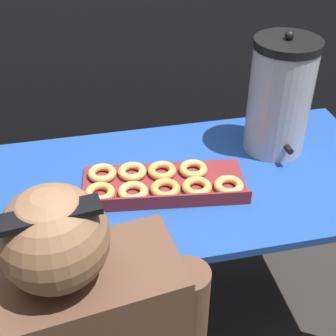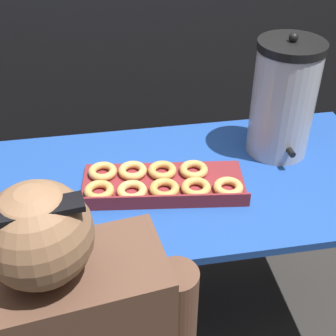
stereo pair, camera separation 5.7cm
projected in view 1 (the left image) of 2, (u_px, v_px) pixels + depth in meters
The scene contains 5 objects.
ground_plane at pixel (170, 318), 2.07m from camera, with size 12.00×12.00×0.00m, color #2D2B28.
folding_table at pixel (170, 192), 1.64m from camera, with size 1.55×0.73×0.76m.
donut_box at pixel (160, 183), 1.58m from camera, with size 0.57×0.30×0.05m.
coffee_urn at pixel (280, 97), 1.66m from camera, with size 0.23×0.26×0.45m.
cell_phone at pixel (3, 250), 1.35m from camera, with size 0.11×0.17×0.01m.
Camera 1 is at (-0.28, -1.24, 1.76)m, focal length 50.00 mm.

